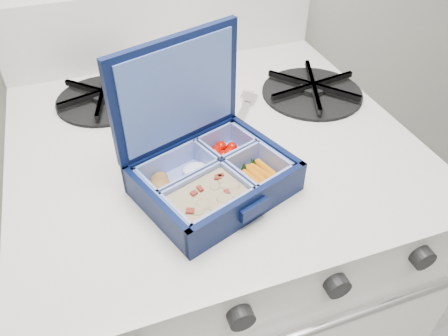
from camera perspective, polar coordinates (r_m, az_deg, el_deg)
name	(u,v)px	position (r m, az deg, el deg)	size (l,w,h in m)	color
stove	(211,292)	(1.11, -1.65, -15.86)	(0.65, 0.65, 0.98)	silver
bento_box	(214,178)	(0.62, -1.27, -1.33)	(0.20, 0.16, 0.05)	#081136
burner_grate	(313,88)	(0.86, 11.50, 10.22)	(0.19, 0.19, 0.03)	black
burner_grate_rear	(104,96)	(0.85, -15.40, 9.03)	(0.18, 0.18, 0.02)	black
fork	(236,127)	(0.75, 1.51, 5.42)	(0.03, 0.20, 0.01)	silver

